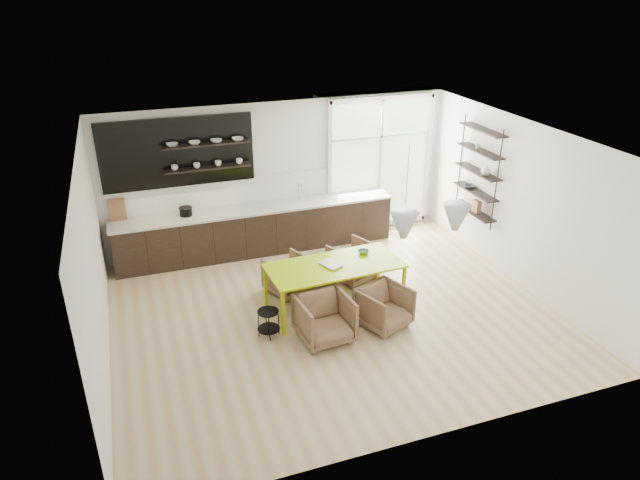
% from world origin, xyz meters
% --- Properties ---
extents(room, '(7.02, 6.01, 2.91)m').
position_xyz_m(room, '(0.58, 1.10, 1.46)').
color(room, '#D4B88C').
rests_on(room, ground).
extents(kitchen_run, '(5.54, 0.69, 2.75)m').
position_xyz_m(kitchen_run, '(-0.69, 2.69, 0.60)').
color(kitchen_run, black).
rests_on(kitchen_run, ground).
extents(right_shelving, '(0.26, 1.22, 1.90)m').
position_xyz_m(right_shelving, '(3.36, 1.17, 1.65)').
color(right_shelving, black).
rests_on(right_shelving, ground).
extents(dining_table, '(2.25, 1.10, 0.80)m').
position_xyz_m(dining_table, '(0.09, 0.16, 0.75)').
color(dining_table, '#9BBD00').
rests_on(dining_table, ground).
extents(armchair_back_left, '(0.90, 0.91, 0.64)m').
position_xyz_m(armchair_back_left, '(-0.48, 0.92, 0.32)').
color(armchair_back_left, brown).
rests_on(armchair_back_left, ground).
extents(armchair_back_right, '(0.97, 0.98, 0.68)m').
position_xyz_m(armchair_back_right, '(0.76, 0.99, 0.34)').
color(armchair_back_right, brown).
rests_on(armchair_back_right, ground).
extents(armchair_front_left, '(0.84, 0.86, 0.72)m').
position_xyz_m(armchair_front_left, '(-0.37, -0.65, 0.36)').
color(armchair_front_left, brown).
rests_on(armchair_front_left, ground).
extents(armchair_front_right, '(0.93, 0.94, 0.66)m').
position_xyz_m(armchair_front_right, '(0.64, -0.61, 0.33)').
color(armchair_front_right, brown).
rests_on(armchair_front_right, ground).
extents(wire_stool, '(0.35, 0.35, 0.44)m').
position_xyz_m(wire_stool, '(-1.15, -0.28, 0.28)').
color(wire_stool, black).
rests_on(wire_stool, ground).
extents(table_book, '(0.37, 0.41, 0.03)m').
position_xyz_m(table_book, '(-0.09, 0.11, 0.82)').
color(table_book, white).
rests_on(table_book, dining_table).
extents(table_bowl, '(0.19, 0.19, 0.06)m').
position_xyz_m(table_bowl, '(0.70, 0.38, 0.83)').
color(table_bowl, '#437140').
rests_on(table_bowl, dining_table).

